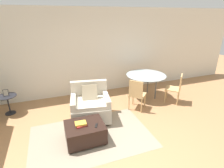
# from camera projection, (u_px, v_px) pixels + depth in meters

# --- Properties ---
(ground_plane) EXTENTS (20.00, 20.00, 0.00)m
(ground_plane) POSITION_uv_depth(u_px,v_px,m) (121.00, 162.00, 3.20)
(ground_plane) COLOR #A3754C
(wall_back) EXTENTS (12.00, 0.06, 2.75)m
(wall_back) POSITION_uv_depth(u_px,v_px,m) (82.00, 53.00, 5.56)
(wall_back) COLOR silver
(wall_back) RESTS_ON ground_plane
(area_rug) EXTENTS (2.59, 1.67, 0.01)m
(area_rug) POSITION_uv_depth(u_px,v_px,m) (92.00, 136.00, 3.87)
(area_rug) COLOR gray
(area_rug) RESTS_ON ground_plane
(armchair) EXTENTS (1.06, 0.98, 0.93)m
(armchair) POSITION_uv_depth(u_px,v_px,m) (90.00, 106.00, 4.42)
(armchair) COLOR beige
(armchair) RESTS_ON ground_plane
(ottoman) EXTENTS (0.80, 0.64, 0.40)m
(ottoman) POSITION_uv_depth(u_px,v_px,m) (85.00, 132.00, 3.67)
(ottoman) COLOR black
(ottoman) RESTS_ON ground_plane
(book_stack) EXTENTS (0.24, 0.20, 0.06)m
(book_stack) POSITION_uv_depth(u_px,v_px,m) (81.00, 124.00, 3.57)
(book_stack) COLOR #B72D28
(book_stack) RESTS_ON ottoman
(tv_remote_primary) EXTENTS (0.10, 0.15, 0.01)m
(tv_remote_primary) POSITION_uv_depth(u_px,v_px,m) (96.00, 125.00, 3.56)
(tv_remote_primary) COLOR black
(tv_remote_primary) RESTS_ON ottoman
(side_table) EXTENTS (0.48, 0.48, 0.53)m
(side_table) POSITION_uv_depth(u_px,v_px,m) (8.00, 101.00, 4.64)
(side_table) COLOR black
(side_table) RESTS_ON ground_plane
(picture_frame) EXTENTS (0.13, 0.07, 0.18)m
(picture_frame) POSITION_uv_depth(u_px,v_px,m) (6.00, 93.00, 4.55)
(picture_frame) COLOR black
(picture_frame) RESTS_ON side_table
(dining_table) EXTENTS (1.24, 1.24, 0.76)m
(dining_table) POSITION_uv_depth(u_px,v_px,m) (146.00, 77.00, 5.51)
(dining_table) COLOR #99A8AD
(dining_table) RESTS_ON ground_plane
(dining_chair_near_left) EXTENTS (0.59, 0.59, 0.90)m
(dining_chair_near_left) POSITION_uv_depth(u_px,v_px,m) (137.00, 93.00, 4.78)
(dining_chair_near_left) COLOR tan
(dining_chair_near_left) RESTS_ON ground_plane
(dining_chair_near_right) EXTENTS (0.59, 0.59, 0.90)m
(dining_chair_near_right) POSITION_uv_depth(u_px,v_px,m) (176.00, 87.00, 5.21)
(dining_chair_near_right) COLOR tan
(dining_chair_near_right) RESTS_ON ground_plane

